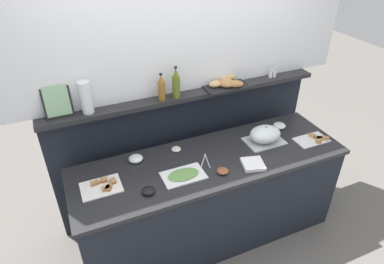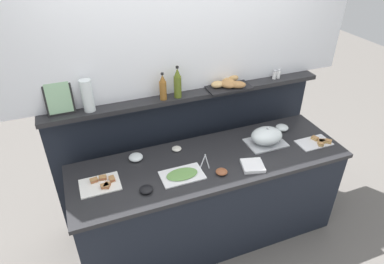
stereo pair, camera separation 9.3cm
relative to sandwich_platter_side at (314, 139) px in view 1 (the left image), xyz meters
name	(u,v)px [view 1 (the left image)]	position (x,y,z in m)	size (l,w,h in m)	color
ground_plane	(185,193)	(-0.97, 0.71, -0.90)	(12.00, 12.00, 0.00)	slate
buffet_counter	(210,199)	(-0.97, 0.11, -0.46)	(2.31, 0.73, 0.89)	black
back_ledge_unit	(186,146)	(-0.97, 0.65, -0.22)	(2.53, 0.22, 1.29)	black
upper_wall_panel	(184,13)	(-0.97, 0.68, 1.04)	(3.13, 0.08, 1.31)	white
sandwich_platter_side	(314,139)	(0.00, 0.00, 0.00)	(0.30, 0.18, 0.04)	silver
sandwich_platter_front	(102,186)	(-1.86, 0.13, 0.00)	(0.30, 0.22, 0.04)	white
cold_cuts_platter	(183,175)	(-1.26, 0.01, 0.00)	(0.33, 0.21, 0.02)	white
serving_cloche	(265,135)	(-0.42, 0.16, 0.06)	(0.34, 0.24, 0.17)	#B7BABF
glass_bowl_large	(136,159)	(-1.55, 0.34, 0.01)	(0.12, 0.12, 0.05)	silver
glass_bowl_medium	(279,126)	(-0.16, 0.30, 0.01)	(0.12, 0.12, 0.05)	silver
condiment_bowl_teal	(223,171)	(-0.96, -0.07, 0.00)	(0.09, 0.09, 0.03)	brown
condiment_bowl_dark	(176,149)	(-1.19, 0.35, 0.00)	(0.08, 0.08, 0.03)	silver
condiment_bowl_cream	(148,191)	(-1.56, -0.06, 0.01)	(0.10, 0.10, 0.03)	black
serving_tongs	(205,160)	(-1.02, 0.12, -0.01)	(0.12, 0.18, 0.01)	#B7BABF
napkin_stack	(253,164)	(-0.70, -0.09, 0.00)	(0.17, 0.17, 0.03)	white
vinegar_bottle_amber	(161,88)	(-1.23, 0.55, 0.49)	(0.06, 0.06, 0.24)	#8E5B23
olive_oil_bottle	(176,84)	(-1.10, 0.55, 0.51)	(0.06, 0.06, 0.28)	#56661E
salt_shaker	(271,73)	(-0.13, 0.58, 0.43)	(0.03, 0.03, 0.09)	white
pepper_shaker	(275,73)	(-0.09, 0.58, 0.43)	(0.03, 0.03, 0.09)	white
bread_basket	(226,83)	(-0.61, 0.57, 0.42)	(0.40, 0.27, 0.08)	black
framed_picture	(57,101)	(-2.03, 0.62, 0.52)	(0.21, 0.08, 0.26)	black
water_carafe	(86,98)	(-1.82, 0.58, 0.52)	(0.09, 0.09, 0.26)	silver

